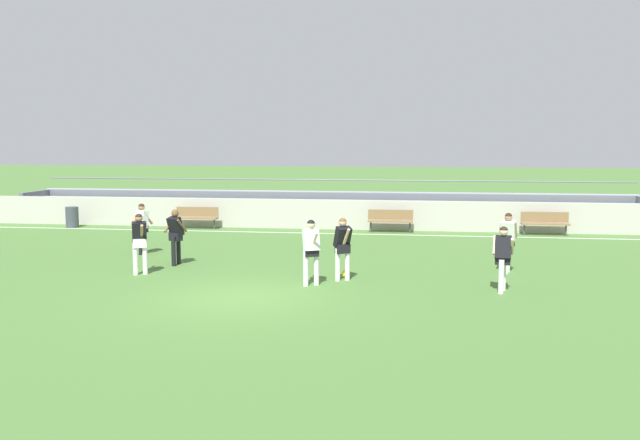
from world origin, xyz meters
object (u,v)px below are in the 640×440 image
(player_white_wide_right, at_px, (311,247))
(player_white_on_ball, at_px, (142,224))
(bleacher_stand, at_px, (322,206))
(player_dark_wide_left, at_px, (503,253))
(player_dark_overlapping, at_px, (140,238))
(soccer_ball, at_px, (346,274))
(trash_bin, at_px, (72,217))
(player_dark_trailing_run, at_px, (176,232))
(bench_near_bin, at_px, (197,216))
(bench_near_wall_gap, at_px, (390,219))
(bench_far_right, at_px, (545,221))
(player_dark_pressing_high, at_px, (343,244))
(player_white_dropping_back, at_px, (508,237))

(player_white_wide_right, xyz_separation_m, player_white_on_ball, (-6.11, 3.86, -0.02))
(bleacher_stand, distance_m, player_dark_wide_left, 14.30)
(player_white_on_ball, bearing_deg, bleacher_stand, 62.70)
(player_dark_overlapping, relative_size, player_white_on_ball, 1.02)
(player_dark_wide_left, xyz_separation_m, soccer_ball, (-3.93, 1.13, -0.84))
(trash_bin, distance_m, player_dark_trailing_run, 10.64)
(player_white_wide_right, height_order, player_white_on_ball, player_white_wide_right)
(bench_near_bin, distance_m, player_dark_overlapping, 9.60)
(bench_near_wall_gap, bearing_deg, bench_far_right, 0.00)
(player_dark_trailing_run, distance_m, player_white_on_ball, 2.41)
(player_dark_trailing_run, bearing_deg, player_dark_pressing_high, -16.39)
(bleacher_stand, relative_size, player_dark_wide_left, 17.12)
(bench_near_wall_gap, distance_m, player_dark_trailing_run, 10.00)
(bench_far_right, distance_m, player_dark_pressing_high, 11.72)
(soccer_ball, bearing_deg, player_dark_overlapping, -176.44)
(bench_near_wall_gap, height_order, player_dark_wide_left, player_dark_wide_left)
(player_white_wide_right, height_order, player_dark_pressing_high, player_white_wide_right)
(player_white_dropping_back, bearing_deg, bench_near_wall_gap, 114.11)
(player_dark_wide_left, xyz_separation_m, player_white_dropping_back, (0.45, 2.44, 0.05))
(bench_far_right, xyz_separation_m, player_dark_overlapping, (-12.47, -9.46, 0.46))
(player_dark_pressing_high, height_order, player_white_on_ball, player_dark_pressing_high)
(trash_bin, xyz_separation_m, soccer_ball, (12.55, -8.76, -0.33))
(player_dark_pressing_high, xyz_separation_m, player_white_dropping_back, (4.42, 1.66, 0.01))
(trash_bin, height_order, player_dark_wide_left, player_dark_wide_left)
(player_white_wide_right, relative_size, player_dark_overlapping, 1.00)
(bench_far_right, bearing_deg, player_white_wide_right, -126.87)
(bench_far_right, height_order, bench_near_wall_gap, same)
(player_dark_pressing_high, xyz_separation_m, player_dark_trailing_run, (-5.10, 1.50, -0.00))
(trash_bin, xyz_separation_m, player_white_dropping_back, (16.92, -7.45, 0.56))
(player_dark_wide_left, bearing_deg, player_dark_trailing_run, 165.94)
(bench_near_bin, relative_size, player_white_on_ball, 1.09)
(bleacher_stand, bearing_deg, bench_far_right, -16.17)
(player_white_on_ball, relative_size, player_white_dropping_back, 0.98)
(bench_near_bin, bearing_deg, player_dark_overlapping, -80.62)
(player_dark_pressing_high, bearing_deg, bench_near_wall_gap, 84.42)
(player_white_wide_right, bearing_deg, player_white_on_ball, 147.72)
(player_white_on_ball, bearing_deg, player_dark_trailing_run, -43.65)
(trash_bin, distance_m, player_white_wide_right, 15.34)
(player_dark_trailing_run, bearing_deg, bench_far_right, 33.58)
(player_dark_pressing_high, distance_m, player_dark_overlapping, 5.57)
(player_dark_wide_left, distance_m, soccer_ball, 4.17)
(player_dark_overlapping, bearing_deg, player_white_on_ball, 111.91)
(bench_near_bin, bearing_deg, player_white_on_ball, -87.33)
(player_white_wide_right, height_order, player_dark_overlapping, player_dark_overlapping)
(bench_far_right, height_order, soccer_ball, bench_far_right)
(bench_near_wall_gap, bearing_deg, bleacher_stand, 139.92)
(bench_near_wall_gap, height_order, player_dark_overlapping, player_dark_overlapping)
(bleacher_stand, relative_size, player_white_wide_right, 16.37)
(bench_near_wall_gap, distance_m, trash_bin, 13.43)
(bench_far_right, bearing_deg, trash_bin, -178.97)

